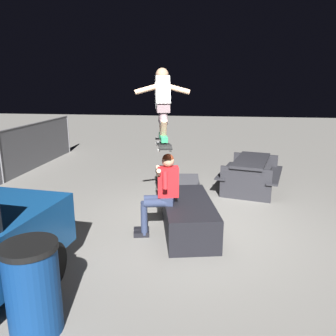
% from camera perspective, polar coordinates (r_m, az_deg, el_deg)
% --- Properties ---
extents(ground_plane, '(40.00, 40.00, 0.00)m').
position_cam_1_polar(ground_plane, '(6.02, 4.52, -10.10)').
color(ground_plane, gray).
extents(ledge_box_main, '(1.93, 1.16, 0.55)m').
position_cam_1_polar(ledge_box_main, '(5.79, 3.41, -8.16)').
color(ledge_box_main, black).
rests_on(ledge_box_main, ground).
extents(person_sitting_on_ledge, '(0.59, 0.78, 1.38)m').
position_cam_1_polar(person_sitting_on_ledge, '(5.50, -1.16, -3.72)').
color(person_sitting_on_ledge, '#2D3856').
rests_on(person_sitting_on_ledge, ground).
extents(skateboard, '(1.04, 0.43, 0.13)m').
position_cam_1_polar(skateboard, '(5.43, -0.84, 4.10)').
color(skateboard, black).
extents(skater_airborne, '(0.64, 0.88, 1.12)m').
position_cam_1_polar(skater_airborne, '(5.41, -0.91, 11.39)').
color(skater_airborne, '#2D9E66').
extents(kicker_ramp, '(1.30, 1.02, 0.40)m').
position_cam_1_polar(kicker_ramp, '(7.81, 2.28, -3.73)').
color(kicker_ramp, '#38383D').
rests_on(kicker_ramp, ground).
extents(picnic_table_back, '(1.97, 1.70, 0.75)m').
position_cam_1_polar(picnic_table_back, '(8.12, 13.92, -0.24)').
color(picnic_table_back, '#28282D').
rests_on(picnic_table_back, ground).
extents(trash_bin, '(0.56, 0.56, 0.98)m').
position_cam_1_polar(trash_bin, '(3.81, -21.99, -18.45)').
color(trash_bin, navy).
rests_on(trash_bin, ground).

